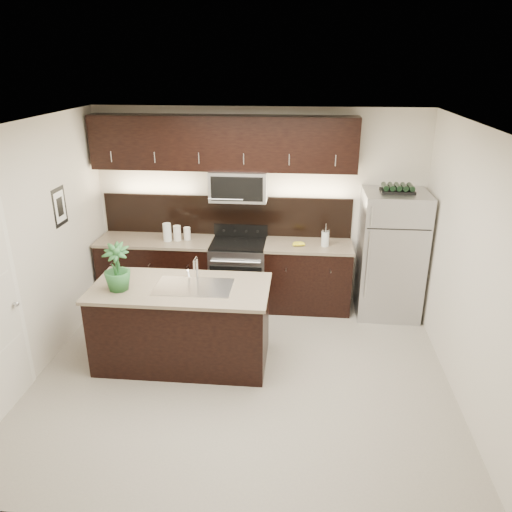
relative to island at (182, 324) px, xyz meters
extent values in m
plane|color=gray|center=(0.71, -0.20, -0.47)|extent=(4.50, 4.50, 0.00)
cube|color=beige|center=(0.71, 1.80, 0.88)|extent=(4.50, 0.02, 2.70)
cube|color=beige|center=(0.71, -2.20, 0.88)|extent=(4.50, 0.02, 2.70)
cube|color=beige|center=(-1.54, -0.20, 0.88)|extent=(0.02, 4.00, 2.70)
cube|color=beige|center=(2.96, -0.20, 0.88)|extent=(0.02, 4.00, 2.70)
cube|color=white|center=(0.71, -0.20, 2.23)|extent=(4.50, 4.00, 0.02)
sphere|color=silver|center=(-1.49, -0.68, 0.53)|extent=(0.06, 0.06, 0.06)
cube|color=black|center=(-1.53, 0.55, 1.18)|extent=(0.01, 0.32, 0.46)
cube|color=white|center=(-1.53, 0.55, 1.18)|extent=(0.00, 0.24, 0.36)
cube|color=black|center=(-0.71, 1.49, -0.02)|extent=(1.57, 0.62, 0.90)
cube|color=black|center=(1.42, 1.49, -0.02)|extent=(1.16, 0.62, 0.90)
cube|color=#B2B2B7|center=(0.46, 1.49, -0.02)|extent=(0.76, 0.62, 0.90)
cube|color=black|center=(0.46, 1.49, 0.44)|extent=(0.76, 0.60, 0.03)
cube|color=tan|center=(-0.71, 1.49, 0.45)|extent=(1.59, 0.65, 0.04)
cube|color=tan|center=(1.42, 1.49, 0.45)|extent=(1.18, 0.65, 0.04)
cube|color=black|center=(0.25, 1.79, 0.75)|extent=(3.49, 0.02, 0.56)
cube|color=#B2B2B7|center=(0.46, 1.60, 1.23)|extent=(0.76, 0.40, 0.40)
cube|color=black|center=(0.25, 1.64, 1.78)|extent=(3.49, 0.33, 0.70)
cube|color=black|center=(0.00, 0.00, -0.02)|extent=(1.90, 0.90, 0.90)
cube|color=tan|center=(0.00, 0.00, 0.45)|extent=(1.96, 0.96, 0.04)
cube|color=silver|center=(0.15, 0.00, 0.47)|extent=(0.84, 0.50, 0.01)
cylinder|color=silver|center=(0.15, 0.21, 0.59)|extent=(0.03, 0.03, 0.24)
cylinder|color=silver|center=(0.15, 0.14, 0.74)|extent=(0.02, 0.14, 0.02)
cylinder|color=silver|center=(0.15, 0.07, 0.69)|extent=(0.02, 0.02, 0.10)
cube|color=#B2B2B7|center=(2.50, 1.43, 0.38)|extent=(0.82, 0.74, 1.70)
cube|color=black|center=(2.50, 1.43, 1.24)|extent=(0.42, 0.26, 0.03)
cylinder|color=black|center=(2.34, 1.43, 1.29)|extent=(0.07, 0.24, 0.07)
cylinder|color=black|center=(2.42, 1.43, 1.29)|extent=(0.07, 0.24, 0.07)
cylinder|color=black|center=(2.50, 1.43, 1.29)|extent=(0.07, 0.24, 0.07)
cylinder|color=black|center=(2.58, 1.43, 1.29)|extent=(0.07, 0.24, 0.07)
cylinder|color=black|center=(2.66, 1.43, 1.29)|extent=(0.07, 0.24, 0.07)
imported|color=#245C2A|center=(-0.64, -0.13, 0.73)|extent=(0.31, 0.31, 0.52)
cylinder|color=silver|center=(-0.52, 1.44, 0.59)|extent=(0.11, 0.11, 0.25)
cylinder|color=silver|center=(-0.39, 1.48, 0.57)|extent=(0.10, 0.10, 0.21)
cylinder|color=silver|center=(-0.26, 1.51, 0.56)|extent=(0.09, 0.09, 0.18)
cylinder|color=silver|center=(1.63, 1.44, 0.57)|extent=(0.10, 0.10, 0.20)
cylinder|color=silver|center=(1.63, 1.44, 0.68)|extent=(0.11, 0.11, 0.02)
cylinder|color=silver|center=(1.63, 1.44, 0.73)|extent=(0.01, 0.01, 0.08)
ellipsoid|color=yellow|center=(1.23, 1.41, 0.50)|extent=(0.20, 0.17, 0.05)
camera|label=1|loc=(1.30, -4.87, 2.79)|focal=35.00mm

